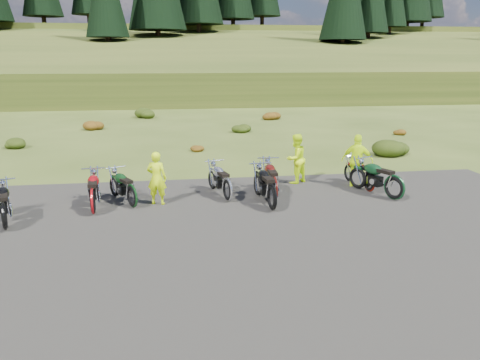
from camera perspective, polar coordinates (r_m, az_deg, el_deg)
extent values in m
plane|color=#374918|center=(13.21, -1.64, -4.27)|extent=(300.00, 300.00, 0.00)
cube|color=black|center=(11.36, -0.47, -7.55)|extent=(20.00, 12.00, 0.04)
cube|color=#304015|center=(122.49, -7.71, 12.73)|extent=(300.00, 90.00, 9.17)
cylinder|color=black|center=(83.89, -22.76, 17.31)|extent=(0.70, 0.70, 2.20)
cylinder|color=black|center=(88.65, -17.89, 18.05)|extent=(0.70, 0.70, 2.20)
cylinder|color=black|center=(62.88, -15.71, 15.59)|extent=(0.70, 0.70, 2.20)
cylinder|color=black|center=(68.47, -9.94, 16.81)|extent=(0.70, 0.70, 2.20)
cylinder|color=black|center=(74.63, -5.03, 17.71)|extent=(0.70, 0.70, 2.20)
cylinder|color=black|center=(81.22, -0.85, 18.37)|extent=(0.70, 0.70, 2.20)
cylinder|color=black|center=(88.15, 2.71, 18.74)|extent=(0.70, 0.70, 2.20)
cylinder|color=black|center=(65.37, 12.32, 15.57)|extent=(0.70, 0.70, 2.20)
cylinder|color=black|center=(73.18, 15.28, 16.23)|extent=(0.70, 0.70, 2.20)
cylinder|color=black|center=(81.14, 17.69, 16.73)|extent=(0.70, 0.70, 2.20)
cylinder|color=black|center=(89.22, 19.66, 17.11)|extent=(0.70, 0.70, 2.20)
cylinder|color=black|center=(97.38, 21.32, 17.42)|extent=(0.70, 0.70, 2.20)
ellipsoid|color=black|center=(25.24, -25.89, 4.21)|extent=(1.03, 1.03, 0.61)
ellipsoid|color=#60280C|center=(29.66, -17.53, 6.55)|extent=(1.30, 1.30, 0.77)
ellipsoid|color=black|center=(34.57, -11.39, 8.17)|extent=(1.56, 1.56, 0.92)
ellipsoid|color=#60280C|center=(22.01, -5.44, 4.07)|extent=(0.77, 0.77, 0.45)
ellipsoid|color=black|center=(27.48, 0.07, 6.46)|extent=(1.03, 1.03, 0.61)
ellipsoid|color=#60280C|center=(33.15, 3.76, 8.01)|extent=(1.30, 1.30, 0.77)
ellipsoid|color=black|center=(22.12, 18.02, 4.07)|extent=(1.56, 1.56, 0.92)
ellipsoid|color=#60280C|center=(28.12, 18.64, 5.71)|extent=(0.77, 0.77, 0.45)
imported|color=#C1E70C|center=(14.06, -10.11, 0.11)|extent=(0.66, 0.52, 1.60)
imported|color=#C1E70C|center=(16.33, 6.80, 2.50)|extent=(1.06, 1.01, 1.72)
imported|color=#C1E70C|center=(16.24, 14.10, 2.20)|extent=(1.13, 0.89, 1.78)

